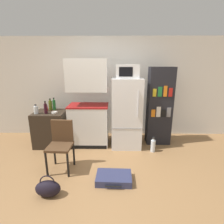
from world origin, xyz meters
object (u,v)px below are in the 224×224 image
object	(u,v)px
bottle_olive_oil	(50,105)
bowl	(54,112)
refrigerator	(126,113)
chair	(61,141)
side_table	(51,128)
handbag	(48,188)
kitchen_hutch	(88,107)
bookshelf	(159,106)
suitcase_large_flat	(114,178)
microwave	(127,71)
bottle_clear_short	(36,110)
bottle_green_tall	(54,105)
bottle_ketchup_red	(46,108)
bottle_wine_dark	(46,108)
water_bottle_front	(153,146)

from	to	relation	value
bottle_olive_oil	bowl	size ratio (longest dim) A/B	2.16
refrigerator	chair	xyz separation A→B (m)	(-1.20, -0.95, -0.24)
side_table	bottle_olive_oil	xyz separation A→B (m)	(-0.03, 0.18, 0.51)
handbag	kitchen_hutch	bearing A→B (deg)	78.13
refrigerator	bookshelf	xyz separation A→B (m)	(0.77, 0.15, 0.11)
bottle_olive_oil	suitcase_large_flat	xyz separation A→B (m)	(1.49, -1.52, -0.84)
bottle_olive_oil	bowl	distance (m)	0.35
microwave	bottle_clear_short	xyz separation A→B (m)	(-1.97, -0.13, -0.81)
bottle_green_tall	bottle_clear_short	size ratio (longest dim) A/B	1.43
bottle_green_tall	bowl	xyz separation A→B (m)	(0.09, -0.29, -0.10)
bottle_ketchup_red	suitcase_large_flat	distance (m)	2.25
bottle_olive_oil	bottle_clear_short	bearing A→B (deg)	-123.01
bottle_olive_oil	bottle_wine_dark	bearing A→B (deg)	-88.61
refrigerator	bottle_clear_short	xyz separation A→B (m)	(-1.97, -0.13, 0.10)
bottle_olive_oil	bottle_ketchup_red	bearing A→B (deg)	-124.86
suitcase_large_flat	handbag	xyz separation A→B (m)	(-0.94, -0.34, 0.07)
suitcase_large_flat	refrigerator	bearing A→B (deg)	80.39
side_table	bottle_clear_short	size ratio (longest dim) A/B	3.89
bookshelf	bottle_green_tall	size ratio (longest dim) A/B	6.14
refrigerator	bottle_ketchup_red	world-z (taller)	refrigerator
bottle_ketchup_red	microwave	bearing A→B (deg)	-2.90
bottle_green_tall	bottle_wine_dark	size ratio (longest dim) A/B	1.04
kitchen_hutch	bottle_green_tall	distance (m)	0.84
refrigerator	water_bottle_front	world-z (taller)	refrigerator
bowl	water_bottle_front	distance (m)	2.26
bottle_clear_short	suitcase_large_flat	xyz separation A→B (m)	(1.69, -1.20, -0.81)
side_table	bottle_olive_oil	bearing A→B (deg)	100.88
refrigerator	microwave	xyz separation A→B (m)	(-0.00, -0.00, 0.91)
kitchen_hutch	bowl	xyz separation A→B (m)	(-0.73, -0.14, -0.10)
refrigerator	bottle_green_tall	bearing A→B (deg)	173.45
bottle_clear_short	handbag	bearing A→B (deg)	-63.82
chair	refrigerator	bearing A→B (deg)	40.70
refrigerator	chair	world-z (taller)	refrigerator
bottle_ketchup_red	kitchen_hutch	bearing A→B (deg)	-2.75
kitchen_hutch	side_table	bearing A→B (deg)	-177.47
bottle_green_tall	chair	bearing A→B (deg)	-67.57
refrigerator	bottle_clear_short	world-z (taller)	refrigerator
water_bottle_front	chair	bearing A→B (deg)	-160.79
side_table	refrigerator	xyz separation A→B (m)	(1.73, -0.01, 0.38)
kitchen_hutch	bowl	bearing A→B (deg)	-169.04
kitchen_hutch	handbag	world-z (taller)	kitchen_hutch
refrigerator	microwave	size ratio (longest dim) A/B	3.30
bottle_ketchup_red	handbag	world-z (taller)	bottle_ketchup_red
bottle_ketchup_red	suitcase_large_flat	size ratio (longest dim) A/B	0.27
bookshelf	water_bottle_front	bearing A→B (deg)	-112.65
bookshelf	bottle_wine_dark	size ratio (longest dim) A/B	6.41
bowl	kitchen_hutch	bearing A→B (deg)	10.96
bottle_ketchup_red	bowl	size ratio (longest dim) A/B	1.26
bottle_clear_short	handbag	xyz separation A→B (m)	(0.76, -1.54, -0.75)
bookshelf	bottle_clear_short	distance (m)	2.75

